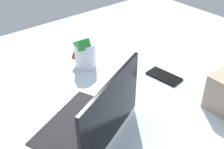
# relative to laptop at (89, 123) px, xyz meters

# --- Properties ---
(bed_mattress) EXTENTS (1.80, 1.40, 0.18)m
(bed_mattress) POSITION_rel_laptop_xyz_m (-0.27, -0.16, -0.13)
(bed_mattress) COLOR silver
(bed_mattress) RESTS_ON ground
(laptop) EXTENTS (0.39, 0.34, 0.23)m
(laptop) POSITION_rel_laptop_xyz_m (0.00, 0.00, 0.00)
(laptop) COLOR silver
(laptop) RESTS_ON bed_mattress
(snack_cup) EXTENTS (0.09, 0.10, 0.14)m
(snack_cup) POSITION_rel_laptop_xyz_m (-0.22, -0.34, 0.02)
(snack_cup) COLOR silver
(snack_cup) RESTS_ON bed_mattress
(cell_phone) EXTENTS (0.09, 0.15, 0.01)m
(cell_phone) POSITION_rel_laptop_xyz_m (-0.42, -0.06, -0.04)
(cell_phone) COLOR black
(cell_phone) RESTS_ON bed_mattress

